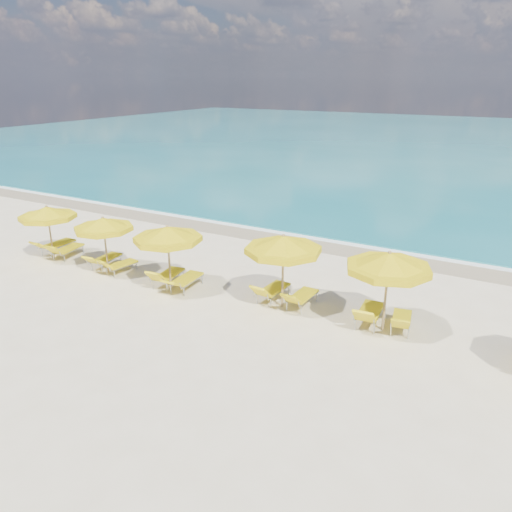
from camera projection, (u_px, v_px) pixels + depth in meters
The scene contains 20 objects.
ground_plane at pixel (234, 302), 16.88m from camera, with size 120.00×120.00×0.00m, color beige.
ocean at pixel (458, 143), 56.19m from camera, with size 120.00×80.00×0.30m, color #13646B.
wet_sand_band at pixel (319, 242), 22.94m from camera, with size 120.00×2.60×0.01m, color tan.
foam_line at pixel (325, 238), 23.59m from camera, with size 120.00×1.20×0.03m, color white.
whitecap_near at pixel (291, 189), 33.57m from camera, with size 14.00×0.36×0.05m, color white.
umbrella_0 at pixel (47, 213), 20.22m from camera, with size 2.33×2.33×2.31m.
umbrella_1 at pixel (103, 225), 18.81m from camera, with size 2.66×2.66×2.26m.
umbrella_2 at pixel (168, 235), 17.17m from camera, with size 2.78×2.78×2.43m.
umbrella_3 at pixel (283, 245), 15.82m from camera, with size 2.92×2.92×2.54m.
umbrella_4 at pixel (389, 263), 14.31m from camera, with size 2.59×2.59×2.54m.
lounger_0_left at pixel (57, 248), 21.50m from camera, with size 0.69×1.95×0.83m.
lounger_0_right at pixel (68, 252), 20.98m from camera, with size 0.87×1.85×0.84m.
lounger_1_left at pixel (106, 262), 19.92m from camera, with size 0.71×1.76×0.78m.
lounger_1_right at pixel (121, 268), 19.38m from camera, with size 0.77×1.62×0.76m.
lounger_2_left at pixel (168, 279), 18.24m from camera, with size 0.85×1.86×0.88m.
lounger_2_right at pixel (186, 283), 17.86m from camera, with size 0.73×1.92×0.74m.
lounger_3_left at pixel (272, 294), 17.01m from camera, with size 0.72×1.81×0.86m.
lounger_3_right at pixel (302, 300), 16.53m from camera, with size 0.66×1.76×0.81m.
lounger_4_left at pixel (369, 317), 15.35m from camera, with size 0.80×1.93×0.92m.
lounger_4_right at pixel (401, 324), 15.00m from camera, with size 0.82×1.68×0.79m.
Camera 1 is at (8.15, -12.99, 7.25)m, focal length 35.00 mm.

